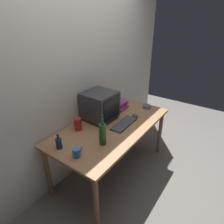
# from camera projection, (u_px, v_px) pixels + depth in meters

# --- Properties ---
(ground_plane) EXTENTS (6.00, 6.00, 0.00)m
(ground_plane) POSITION_uv_depth(u_px,v_px,m) (112.00, 170.00, 2.77)
(ground_plane) COLOR slate
(back_wall) EXTENTS (4.00, 0.08, 2.50)m
(back_wall) POSITION_uv_depth(u_px,v_px,m) (81.00, 80.00, 2.45)
(back_wall) COLOR silver
(back_wall) RESTS_ON ground
(desk) EXTENTS (1.67, 0.84, 0.75)m
(desk) POSITION_uv_depth(u_px,v_px,m) (112.00, 130.00, 2.47)
(desk) COLOR #9E7047
(desk) RESTS_ON ground
(crt_monitor) EXTENTS (0.39, 0.40, 0.37)m
(crt_monitor) POSITION_uv_depth(u_px,v_px,m) (100.00, 105.00, 2.49)
(crt_monitor) COLOR #333338
(crt_monitor) RESTS_ON desk
(keyboard) EXTENTS (0.42, 0.16, 0.02)m
(keyboard) POSITION_uv_depth(u_px,v_px,m) (124.00, 124.00, 2.43)
(keyboard) COLOR #3F3F47
(keyboard) RESTS_ON desk
(computer_mouse) EXTENTS (0.08, 0.11, 0.04)m
(computer_mouse) POSITION_uv_depth(u_px,v_px,m) (135.00, 116.00, 2.62)
(computer_mouse) COLOR #3F3F47
(computer_mouse) RESTS_ON desk
(bottle_tall) EXTENTS (0.08, 0.08, 0.35)m
(bottle_tall) POSITION_uv_depth(u_px,v_px,m) (103.00, 133.00, 2.02)
(bottle_tall) COLOR #1E4C23
(bottle_tall) RESTS_ON desk
(bottle_short) EXTENTS (0.06, 0.06, 0.18)m
(bottle_short) POSITION_uv_depth(u_px,v_px,m) (59.00, 143.00, 1.98)
(bottle_short) COLOR navy
(bottle_short) RESTS_ON desk
(book_stack) EXTENTS (0.24, 0.17, 0.10)m
(book_stack) POSITION_uv_depth(u_px,v_px,m) (120.00, 105.00, 2.84)
(book_stack) COLOR #843893
(book_stack) RESTS_ON desk
(mug) EXTENTS (0.12, 0.08, 0.09)m
(mug) POSITION_uv_depth(u_px,v_px,m) (77.00, 152.00, 1.87)
(mug) COLOR #3370B2
(mug) RESTS_ON desk
(cd_spindle) EXTENTS (0.12, 0.12, 0.04)m
(cd_spindle) POSITION_uv_depth(u_px,v_px,m) (147.00, 107.00, 2.86)
(cd_spindle) COLOR #595B66
(cd_spindle) RESTS_ON desk
(metal_canister) EXTENTS (0.09, 0.09, 0.15)m
(metal_canister) POSITION_uv_depth(u_px,v_px,m) (78.00, 124.00, 2.30)
(metal_canister) COLOR #A51E19
(metal_canister) RESTS_ON desk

